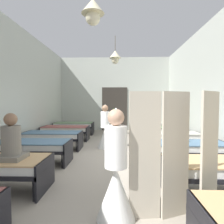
{
  "coord_description": "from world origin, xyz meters",
  "views": [
    {
      "loc": [
        0.25,
        -5.58,
        1.55
      ],
      "look_at": [
        0.0,
        1.31,
        1.22
      ],
      "focal_mm": 31.09,
      "sensor_mm": 36.0,
      "label": 1
    }
  ],
  "objects_px": {
    "bed_left_row_2": "(32,146)",
    "nurse_near_aisle": "(116,180)",
    "bed_right_row_2": "(188,148)",
    "bed_right_row_4": "(161,130)",
    "bed_right_row_1": "(220,169)",
    "bed_left_row_4": "(65,130)",
    "bed_left_row_3": "(53,136)",
    "privacy_screen": "(176,156)",
    "bed_left_row_5": "(74,125)",
    "potted_plant": "(114,118)",
    "patient_seated_primary": "(11,142)",
    "nurse_mid_aisle": "(105,133)",
    "bed_right_row_5": "(154,126)",
    "bed_right_row_3": "(171,137)"
  },
  "relations": [
    {
      "from": "bed_right_row_5",
      "to": "bed_left_row_5",
      "type": "bearing_deg",
      "value": 180.0
    },
    {
      "from": "bed_left_row_3",
      "to": "bed_right_row_4",
      "type": "height_order",
      "value": "same"
    },
    {
      "from": "bed_right_row_3",
      "to": "potted_plant",
      "type": "relative_size",
      "value": 1.46
    },
    {
      "from": "privacy_screen",
      "to": "bed_right_row_5",
      "type": "bearing_deg",
      "value": 59.4
    },
    {
      "from": "bed_right_row_2",
      "to": "bed_right_row_4",
      "type": "xyz_separation_m",
      "value": [
        0.0,
        3.06,
        0.0
      ]
    },
    {
      "from": "bed_right_row_4",
      "to": "bed_right_row_5",
      "type": "bearing_deg",
      "value": 90.0
    },
    {
      "from": "bed_right_row_5",
      "to": "privacy_screen",
      "type": "distance_m",
      "value": 6.92
    },
    {
      "from": "bed_right_row_5",
      "to": "privacy_screen",
      "type": "relative_size",
      "value": 1.12
    },
    {
      "from": "bed_right_row_3",
      "to": "bed_right_row_5",
      "type": "relative_size",
      "value": 1.0
    },
    {
      "from": "bed_left_row_5",
      "to": "potted_plant",
      "type": "height_order",
      "value": "potted_plant"
    },
    {
      "from": "bed_left_row_2",
      "to": "bed_right_row_2",
      "type": "relative_size",
      "value": 1.0
    },
    {
      "from": "bed_right_row_3",
      "to": "privacy_screen",
      "type": "distance_m",
      "value": 3.92
    },
    {
      "from": "nurse_mid_aisle",
      "to": "bed_left_row_5",
      "type": "bearing_deg",
      "value": -96.78
    },
    {
      "from": "bed_right_row_2",
      "to": "nurse_near_aisle",
      "type": "bearing_deg",
      "value": -127.37
    },
    {
      "from": "patient_seated_primary",
      "to": "potted_plant",
      "type": "xyz_separation_m",
      "value": [
        1.61,
        6.19,
        -0.08
      ]
    },
    {
      "from": "bed_right_row_4",
      "to": "nurse_near_aisle",
      "type": "height_order",
      "value": "nurse_near_aisle"
    },
    {
      "from": "bed_right_row_1",
      "to": "patient_seated_primary",
      "type": "height_order",
      "value": "patient_seated_primary"
    },
    {
      "from": "bed_left_row_4",
      "to": "potted_plant",
      "type": "distance_m",
      "value": 2.53
    },
    {
      "from": "bed_right_row_2",
      "to": "bed_left_row_4",
      "type": "bearing_deg",
      "value": 142.03
    },
    {
      "from": "bed_left_row_4",
      "to": "bed_right_row_4",
      "type": "relative_size",
      "value": 1.0
    },
    {
      "from": "bed_left_row_4",
      "to": "privacy_screen",
      "type": "distance_m",
      "value": 6.1
    },
    {
      "from": "nurse_near_aisle",
      "to": "patient_seated_primary",
      "type": "relative_size",
      "value": 1.86
    },
    {
      "from": "bed_right_row_2",
      "to": "bed_left_row_5",
      "type": "bearing_deg",
      "value": 130.5
    },
    {
      "from": "patient_seated_primary",
      "to": "bed_right_row_1",
      "type": "bearing_deg",
      "value": 0.55
    },
    {
      "from": "bed_right_row_4",
      "to": "potted_plant",
      "type": "bearing_deg",
      "value": 141.48
    },
    {
      "from": "bed_right_row_1",
      "to": "privacy_screen",
      "type": "height_order",
      "value": "privacy_screen"
    },
    {
      "from": "bed_left_row_3",
      "to": "bed_right_row_5",
      "type": "relative_size",
      "value": 1.0
    },
    {
      "from": "patient_seated_primary",
      "to": "bed_left_row_3",
      "type": "bearing_deg",
      "value": 96.45
    },
    {
      "from": "bed_right_row_1",
      "to": "bed_left_row_2",
      "type": "relative_size",
      "value": 1.0
    },
    {
      "from": "bed_right_row_5",
      "to": "patient_seated_primary",
      "type": "height_order",
      "value": "patient_seated_primary"
    },
    {
      "from": "nurse_mid_aisle",
      "to": "patient_seated_primary",
      "type": "relative_size",
      "value": 1.86
    },
    {
      "from": "bed_right_row_2",
      "to": "bed_right_row_4",
      "type": "relative_size",
      "value": 1.0
    },
    {
      "from": "bed_left_row_2",
      "to": "bed_right_row_4",
      "type": "bearing_deg",
      "value": 37.97
    },
    {
      "from": "bed_left_row_4",
      "to": "bed_left_row_5",
      "type": "bearing_deg",
      "value": 90.0
    },
    {
      "from": "nurse_mid_aisle",
      "to": "potted_plant",
      "type": "height_order",
      "value": "nurse_mid_aisle"
    },
    {
      "from": "bed_left_row_2",
      "to": "bed_left_row_4",
      "type": "bearing_deg",
      "value": 90.0
    },
    {
      "from": "bed_right_row_2",
      "to": "bed_right_row_3",
      "type": "xyz_separation_m",
      "value": [
        0.0,
        1.53,
        0.0
      ]
    },
    {
      "from": "bed_left_row_4",
      "to": "patient_seated_primary",
      "type": "bearing_deg",
      "value": -85.67
    },
    {
      "from": "privacy_screen",
      "to": "bed_left_row_5",
      "type": "bearing_deg",
      "value": 90.78
    },
    {
      "from": "bed_right_row_1",
      "to": "privacy_screen",
      "type": "xyz_separation_m",
      "value": [
        -0.95,
        -0.72,
        0.41
      ]
    },
    {
      "from": "bed_left_row_3",
      "to": "bed_right_row_2",
      "type": "bearing_deg",
      "value": -21.32
    },
    {
      "from": "bed_right_row_2",
      "to": "privacy_screen",
      "type": "distance_m",
      "value": 2.48
    },
    {
      "from": "patient_seated_primary",
      "to": "bed_right_row_4",
      "type": "bearing_deg",
      "value": 52.33
    },
    {
      "from": "bed_right_row_1",
      "to": "nurse_mid_aisle",
      "type": "height_order",
      "value": "nurse_mid_aisle"
    },
    {
      "from": "bed_left_row_2",
      "to": "bed_left_row_3",
      "type": "relative_size",
      "value": 1.0
    },
    {
      "from": "bed_left_row_2",
      "to": "nurse_near_aisle",
      "type": "relative_size",
      "value": 1.28
    },
    {
      "from": "bed_left_row_5",
      "to": "nurse_mid_aisle",
      "type": "bearing_deg",
      "value": -58.76
    },
    {
      "from": "bed_left_row_2",
      "to": "bed_right_row_5",
      "type": "height_order",
      "value": "same"
    },
    {
      "from": "bed_right_row_1",
      "to": "bed_right_row_3",
      "type": "distance_m",
      "value": 3.06
    },
    {
      "from": "bed_right_row_5",
      "to": "nurse_near_aisle",
      "type": "relative_size",
      "value": 1.28
    }
  ]
}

